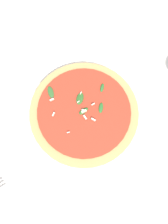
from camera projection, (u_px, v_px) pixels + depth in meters
name	position (u px, v px, depth m)	size (l,w,h in m)	color
ground_plane	(95.00, 120.00, 0.73)	(6.00, 6.00, 0.00)	silver
pizza_arugula_main	(84.00, 113.00, 0.72)	(0.32, 0.32, 0.05)	white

